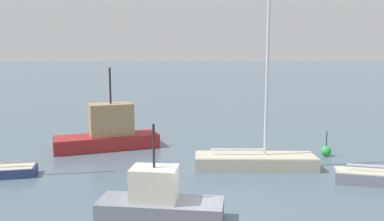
# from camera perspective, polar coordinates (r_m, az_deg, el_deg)

# --- Properties ---
(sailboat_1) EXTENTS (7.43, 2.50, 14.35)m
(sailboat_1) POSITION_cam_1_polar(r_m,az_deg,el_deg) (24.57, 9.13, -6.76)
(sailboat_1) COLOR #BCB29E
(sailboat_1) RESTS_ON ground_plane
(sailboat_2) EXTENTS (5.15, 2.72, 8.93)m
(sailboat_2) POSITION_cam_1_polar(r_m,az_deg,el_deg) (23.78, 25.81, -8.53)
(sailboat_2) COLOR gray
(sailboat_2) RESTS_ON ground_plane
(fishing_boat_0) EXTENTS (7.86, 4.64, 5.95)m
(fishing_boat_0) POSITION_cam_1_polar(r_m,az_deg,el_deg) (29.73, -11.95, -3.09)
(fishing_boat_0) COLOR maroon
(fishing_boat_0) RESTS_ON ground_plane
(fishing_boat_1) EXTENTS (5.45, 2.58, 4.13)m
(fishing_boat_1) POSITION_cam_1_polar(r_m,az_deg,el_deg) (17.03, -4.82, -13.07)
(fishing_boat_1) COLOR gray
(fishing_boat_1) RESTS_ON ground_plane
(channel_buoy_2) EXTENTS (0.71, 0.71, 1.71)m
(channel_buoy_2) POSITION_cam_1_polar(r_m,az_deg,el_deg) (28.65, 18.77, -5.52)
(channel_buoy_2) COLOR green
(channel_buoy_2) RESTS_ON ground_plane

